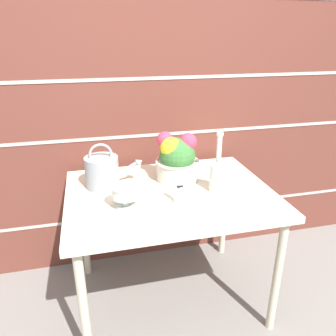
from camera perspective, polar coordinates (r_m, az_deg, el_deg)
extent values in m
plane|color=gray|center=(2.22, 0.27, -21.45)|extent=(12.00, 12.00, 0.00)
cube|color=brown|center=(2.15, -3.06, 10.68)|extent=(3.60, 0.08, 2.20)
cube|color=#B7B2A8|center=(2.38, -2.49, -7.72)|extent=(3.53, 0.00, 0.02)
cube|color=#B7B2A8|center=(2.15, -2.75, 5.76)|extent=(3.53, 0.00, 0.02)
cube|color=#B7B2A8|center=(2.08, -2.94, 15.32)|extent=(3.53, 0.00, 0.02)
cube|color=beige|center=(1.79, 0.32, -4.57)|extent=(1.11, 0.83, 0.04)
cylinder|color=beige|center=(1.69, -14.39, -23.09)|extent=(0.04, 0.04, 0.70)
cylinder|color=beige|center=(1.90, 18.44, -17.52)|extent=(0.04, 0.04, 0.70)
cylinder|color=beige|center=(2.24, -14.51, -10.22)|extent=(0.04, 0.04, 0.70)
cylinder|color=beige|center=(2.41, 9.76, -7.37)|extent=(0.04, 0.04, 0.70)
cylinder|color=#93999E|center=(1.84, -11.41, -0.71)|extent=(0.18, 0.18, 0.18)
cylinder|color=#93999E|center=(1.84, -6.96, -0.05)|extent=(0.14, 0.02, 0.09)
cone|color=#93999E|center=(1.84, -4.92, 1.09)|extent=(0.05, 0.05, 0.06)
torus|color=#93999E|center=(1.80, -11.65, 2.28)|extent=(0.13, 0.01, 0.13)
cylinder|color=silver|center=(1.64, -7.34, -6.52)|extent=(0.10, 0.10, 0.01)
cylinder|color=silver|center=(1.63, -7.39, -5.68)|extent=(0.04, 0.04, 0.04)
sphere|color=silver|center=(1.63, -7.39, -5.61)|extent=(0.04, 0.04, 0.04)
cylinder|color=silver|center=(1.61, -7.48, -4.10)|extent=(0.13, 0.13, 0.06)
torus|color=silver|center=(1.59, -7.53, -3.18)|extent=(0.14, 0.14, 0.01)
cylinder|color=beige|center=(1.90, 1.61, -0.42)|extent=(0.24, 0.24, 0.11)
torus|color=beige|center=(1.88, 1.63, 1.17)|extent=(0.25, 0.25, 0.01)
sphere|color=#387033|center=(1.87, 1.64, 2.20)|extent=(0.20, 0.20, 0.20)
sphere|color=yellow|center=(1.83, 0.49, 3.56)|extent=(0.12, 0.12, 0.12)
sphere|color=#E03856|center=(1.85, -0.55, 4.97)|extent=(0.09, 0.09, 0.09)
sphere|color=#E03856|center=(1.86, 3.52, 4.56)|extent=(0.10, 0.10, 0.10)
cylinder|color=silver|center=(1.78, 8.57, -1.73)|extent=(0.08, 0.08, 0.15)
cone|color=silver|center=(1.74, 8.74, 0.98)|extent=(0.08, 0.08, 0.03)
cylinder|color=silver|center=(1.72, 8.89, 3.42)|extent=(0.03, 0.03, 0.13)
sphere|color=silver|center=(1.69, 9.05, 5.86)|extent=(0.04, 0.04, 0.04)
cone|color=white|center=(1.64, 1.90, -4.58)|extent=(0.06, 0.06, 0.10)
cylinder|color=white|center=(1.61, 1.93, -2.37)|extent=(0.03, 0.03, 0.04)
sphere|color=white|center=(1.60, 1.94, -1.80)|extent=(0.03, 0.03, 0.03)
cube|color=black|center=(1.61, 2.06, -3.25)|extent=(0.03, 0.01, 0.01)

